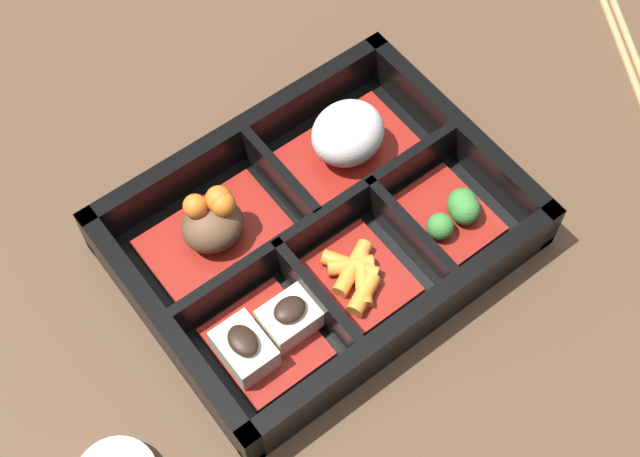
% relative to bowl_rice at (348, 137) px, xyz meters
% --- Properties ---
extents(ground_plane, '(3.00, 3.00, 0.00)m').
position_rel_bowl_rice_xyz_m(ground_plane, '(-0.07, -0.05, -0.03)').
color(ground_plane, '#4C3523').
extents(bento_base, '(0.29, 0.22, 0.01)m').
position_rel_bowl_rice_xyz_m(bento_base, '(-0.07, -0.05, -0.03)').
color(bento_base, black).
rests_on(bento_base, ground_plane).
extents(bento_rim, '(0.29, 0.22, 0.05)m').
position_rel_bowl_rice_xyz_m(bento_rim, '(-0.07, -0.05, -0.01)').
color(bento_rim, black).
rests_on(bento_rim, ground_plane).
extents(bowl_stew, '(0.11, 0.07, 0.05)m').
position_rel_bowl_rice_xyz_m(bowl_stew, '(-0.13, 0.00, -0.00)').
color(bowl_stew, maroon).
rests_on(bowl_stew, bento_base).
extents(bowl_rice, '(0.11, 0.07, 0.06)m').
position_rel_bowl_rice_xyz_m(bowl_rice, '(0.00, 0.00, 0.00)').
color(bowl_rice, maroon).
rests_on(bowl_rice, bento_base).
extents(bowl_tofu, '(0.08, 0.08, 0.04)m').
position_rel_bowl_rice_xyz_m(bowl_tofu, '(-0.15, -0.10, -0.01)').
color(bowl_tofu, maroon).
rests_on(bowl_tofu, bento_base).
extents(bowl_carrots, '(0.07, 0.08, 0.02)m').
position_rel_bowl_rice_xyz_m(bowl_carrots, '(-0.06, -0.10, -0.02)').
color(bowl_carrots, maroon).
rests_on(bowl_carrots, bento_base).
extents(bowl_greens, '(0.06, 0.08, 0.03)m').
position_rel_bowl_rice_xyz_m(bowl_greens, '(0.03, -0.10, -0.01)').
color(bowl_greens, maroon).
rests_on(bowl_greens, bento_base).
extents(chopsticks, '(0.13, 0.20, 0.01)m').
position_rel_bowl_rice_xyz_m(chopsticks, '(0.27, -0.07, -0.03)').
color(chopsticks, '#A87F51').
rests_on(chopsticks, ground_plane).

